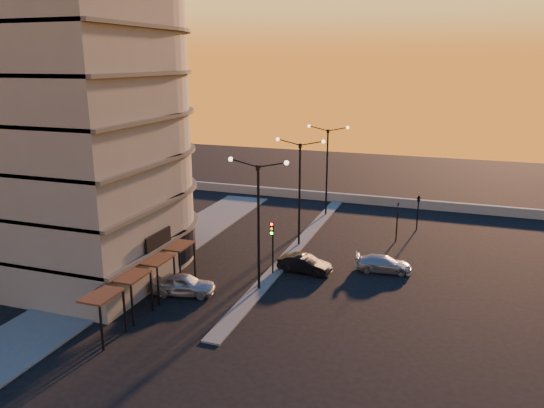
{
  "coord_description": "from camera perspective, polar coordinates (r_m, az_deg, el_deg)",
  "views": [
    {
      "loc": [
        12.46,
        -32.67,
        15.86
      ],
      "look_at": [
        -1.62,
        7.43,
        4.31
      ],
      "focal_mm": 35.0,
      "sensor_mm": 36.0,
      "label": 1
    }
  ],
  "objects": [
    {
      "name": "sidewalk_west",
      "position": [
        46.06,
        -11.97,
        -5.2
      ],
      "size": [
        5.0,
        40.0,
        0.12
      ],
      "primitive_type": "cube",
      "color": "#50504D",
      "rests_on": "ground"
    },
    {
      "name": "streetlamp_near",
      "position": [
        36.44,
        -1.47,
        -1.16
      ],
      "size": [
        4.32,
        0.32,
        9.51
      ],
      "color": "black",
      "rests_on": "ground"
    },
    {
      "name": "car_sedan",
      "position": [
        41.2,
        3.52,
        -6.44
      ],
      "size": [
        4.28,
        1.93,
        1.36
      ],
      "primitive_type": "imported",
      "rotation": [
        0.0,
        0.0,
        1.45
      ],
      "color": "black",
      "rests_on": "ground"
    },
    {
      "name": "signal_east_a",
      "position": [
        48.91,
        13.31,
        -1.77
      ],
      "size": [
        0.13,
        0.16,
        3.6
      ],
      "color": "black",
      "rests_on": "ground"
    },
    {
      "name": "building",
      "position": [
        42.25,
        -19.79,
        8.96
      ],
      "size": [
        14.35,
        17.08,
        25.0
      ],
      "color": "slate",
      "rests_on": "ground"
    },
    {
      "name": "signal_east_b",
      "position": [
        52.34,
        15.51,
        0.53
      ],
      "size": [
        0.42,
        1.99,
        3.6
      ],
      "color": "black",
      "rests_on": "ground"
    },
    {
      "name": "car_wagon",
      "position": [
        42.2,
        11.91,
        -6.31
      ],
      "size": [
        4.47,
        2.23,
        1.25
      ],
      "primitive_type": "imported",
      "rotation": [
        0.0,
        0.0,
        1.69
      ],
      "color": "#9A9CA1",
      "rests_on": "ground"
    },
    {
      "name": "streetlamp_far",
      "position": [
        55.09,
        5.95,
        4.38
      ],
      "size": [
        4.32,
        0.32,
        9.51
      ],
      "color": "black",
      "rests_on": "ground"
    },
    {
      "name": "median",
      "position": [
        47.18,
        2.9,
        -4.38
      ],
      "size": [
        1.2,
        36.0,
        0.12
      ],
      "primitive_type": "cube",
      "color": "#50504D",
      "rests_on": "ground"
    },
    {
      "name": "car_hatchback",
      "position": [
        37.91,
        -9.54,
        -8.5
      ],
      "size": [
        4.73,
        2.72,
        1.51
      ],
      "primitive_type": "imported",
      "rotation": [
        0.0,
        0.0,
        1.79
      ],
      "color": "#A1A3A8",
      "rests_on": "ground"
    },
    {
      "name": "streetlamp_mid",
      "position": [
        45.62,
        2.99,
        2.18
      ],
      "size": [
        4.32,
        0.32,
        9.51
      ],
      "color": "black",
      "rests_on": "ground"
    },
    {
      "name": "parapet",
      "position": [
        61.54,
        8.94,
        0.56
      ],
      "size": [
        44.0,
        0.5,
        1.0
      ],
      "primitive_type": "cube",
      "color": "gray",
      "rests_on": "ground"
    },
    {
      "name": "traffic_light_main",
      "position": [
        39.83,
        0.03,
        -3.8
      ],
      "size": [
        0.28,
        0.44,
        4.25
      ],
      "color": "black",
      "rests_on": "ground"
    },
    {
      "name": "ground",
      "position": [
        38.39,
        -1.41,
        -9.2
      ],
      "size": [
        120.0,
        120.0,
        0.0
      ],
      "primitive_type": "plane",
      "color": "black",
      "rests_on": "ground"
    }
  ]
}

